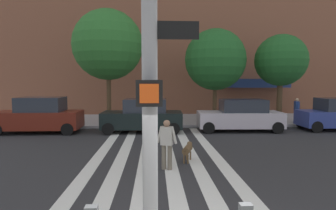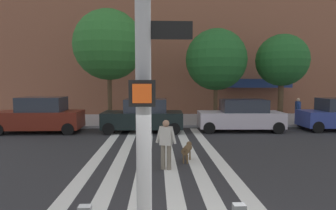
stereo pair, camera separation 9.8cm
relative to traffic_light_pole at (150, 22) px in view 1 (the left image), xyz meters
The scene contains 13 objects.
ground_plane 7.94m from the traffic_light_pole, 83.02° to the left, with size 160.00×160.00×0.00m, color #2B2B2D.
sidewalk_far 17.05m from the traffic_light_pole, 87.03° to the left, with size 80.00×6.00×0.15m, color #A5A1A7.
crosswalk_stripes 7.89m from the traffic_light_pole, 88.83° to the left, with size 4.95×12.62×0.01m.
traffic_light_pole is the anchor object (origin of this frame).
parked_car_near_curb 14.20m from the traffic_light_pole, 117.44° to the left, with size 4.66×1.90×2.01m.
parked_car_behind_first 12.68m from the traffic_light_pole, 92.84° to the left, with size 4.57×2.09×1.90m.
parked_car_third_in_line 13.63m from the traffic_light_pole, 67.89° to the left, with size 4.86×2.05×1.85m.
street_tree_nearest 15.13m from the traffic_light_pole, 101.22° to the left, with size 4.50×4.50×7.33m.
street_tree_middle 15.76m from the traffic_light_pole, 74.75° to the left, with size 4.11×4.11×6.26m.
street_tree_further 17.64m from the traffic_light_pole, 60.35° to the left, with size 3.53×3.53×5.96m.
pedestrian_dog_walker 6.21m from the traffic_light_pole, 85.52° to the left, with size 0.70×0.35×1.64m.
dog_on_leash 7.30m from the traffic_light_pole, 79.26° to the left, with size 0.49×1.07×0.65m.
pedestrian_bystander 17.52m from the traffic_light_pole, 56.68° to the left, with size 0.28×0.71×1.64m.
Camera 1 is at (-0.82, -3.50, 2.87)m, focal length 28.98 mm.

